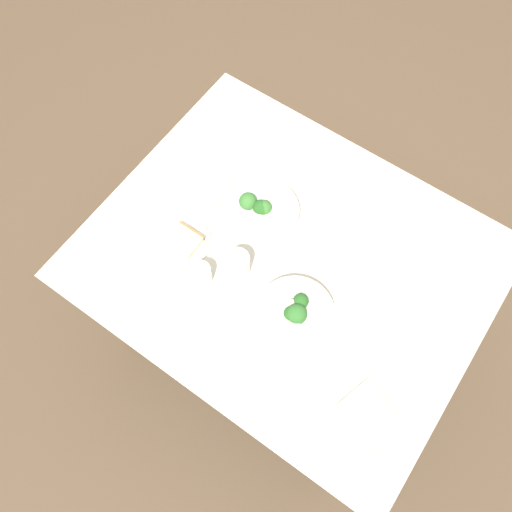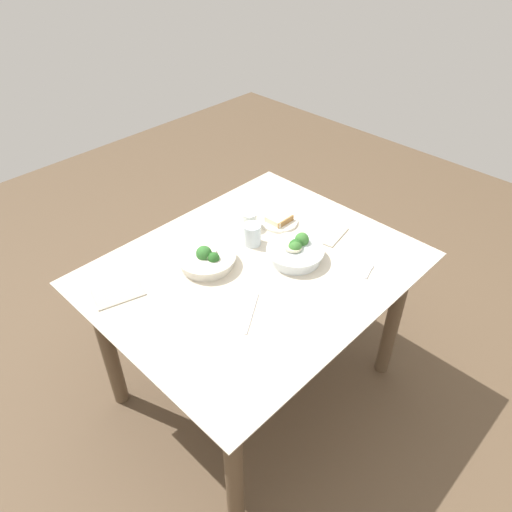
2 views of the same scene
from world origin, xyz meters
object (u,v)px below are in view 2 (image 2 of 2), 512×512
Objects in this scene: broccoli_bowl_far at (207,259)px; napkin_folded_upper at (118,292)px; water_glass_side at (249,221)px; fork_by_near_bowl at (332,223)px; fork_by_far_bowl at (370,271)px; bread_side_plate at (279,220)px; water_glass_center at (252,234)px; broccoli_bowl_near at (295,252)px; napkin_folded_lower at (328,233)px; table_knife_left at (252,313)px.

broccoli_bowl_far is 0.38m from napkin_folded_upper.
fork_by_near_bowl is (0.30, -0.25, -0.04)m from water_glass_side.
bread_side_plate is at bearing 72.38° from fork_by_far_bowl.
fork_by_near_bowl is at bearing -17.11° from broccoli_bowl_far.
broccoli_bowl_near is at bearing -76.57° from water_glass_center.
water_glass_side is at bearing 126.36° from napkin_folded_lower.
water_glass_side is 0.37m from napkin_folded_lower.
fork_by_far_bowl is at bearing -107.63° from napkin_folded_lower.
bread_side_plate is 0.82m from napkin_folded_upper.
broccoli_bowl_near is at bearing -28.77° from napkin_folded_upper.
broccoli_bowl_far reaches higher than table_knife_left.
water_glass_center reaches higher than bread_side_plate.
broccoli_bowl_near is at bearing -177.61° from napkin_folded_lower.
fork_by_near_bowl is (0.17, -0.18, -0.01)m from bread_side_plate.
water_glass_side reaches higher than fork_by_near_bowl.
napkin_folded_upper is at bearing 89.47° from table_knife_left.
water_glass_center is 0.62m from napkin_folded_upper.
broccoli_bowl_near is at bearing -39.39° from broccoli_bowl_far.
water_glass_side reaches higher than napkin_folded_upper.
napkin_folded_upper is at bearing 175.41° from water_glass_side.
fork_by_far_bowl is (-0.00, -0.51, -0.01)m from bread_side_plate.
water_glass_center is (-0.05, 0.21, 0.01)m from broccoli_bowl_near.
napkin_folded_lower reaches higher than table_knife_left.
napkin_folded_lower is at bearing -23.18° from broccoli_bowl_far.
broccoli_bowl_far is 0.24m from water_glass_center.
napkin_folded_upper is 1.10× the size of napkin_folded_lower.
water_glass_side is at bearing 84.69° from fork_by_far_bowl.
fork_by_near_bowl is 0.71m from table_knife_left.
broccoli_bowl_far is 2.59× the size of fork_by_far_bowl.
water_glass_side is at bearing 84.76° from broccoli_bowl_near.
bread_side_plate is 0.25m from fork_by_near_bowl.
broccoli_bowl_near is 0.38m from table_knife_left.
fork_by_far_bowl is 0.44× the size of table_knife_left.
water_glass_side is (0.08, 0.09, -0.01)m from water_glass_center.
broccoli_bowl_far is at bearing 179.12° from bread_side_plate.
water_glass_side reaches higher than table_knife_left.
water_glass_center is 0.41m from fork_by_near_bowl.
broccoli_bowl_near is at bearing -41.31° from fork_by_near_bowl.
broccoli_bowl_near is 1.14× the size of table_knife_left.
water_glass_center reaches higher than broccoli_bowl_far.
water_glass_center is 0.12m from water_glass_side.
napkin_folded_upper is (-0.65, 0.36, -0.04)m from broccoli_bowl_near.
fork_by_far_bowl is (0.20, -0.49, -0.05)m from water_glass_center.
table_knife_left is at bearing -37.86° from fork_by_near_bowl.
napkin_folded_lower is (0.54, -0.23, -0.03)m from broccoli_bowl_far.
napkin_folded_upper is (-0.29, 0.46, 0.00)m from table_knife_left.
table_knife_left is 1.14× the size of napkin_folded_upper.
fork_by_far_bowl is (0.12, -0.58, -0.04)m from water_glass_side.
napkin_folded_lower is at bearing -21.22° from napkin_folded_upper.
bread_side_plate reaches higher than napkin_folded_lower.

